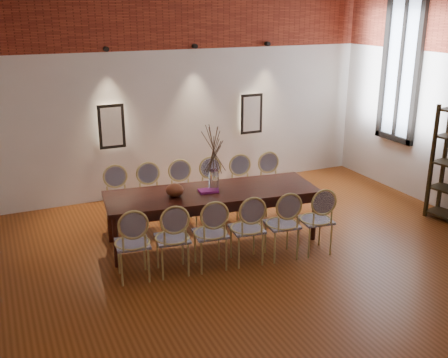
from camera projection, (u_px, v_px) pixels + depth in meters
name	position (u px, v px, depth m)	size (l,w,h in m)	color
floor	(281.00, 273.00, 6.62)	(7.00, 7.00, 0.02)	brown
wall_back	(182.00, 79.00, 9.06)	(7.00, 0.10, 4.00)	silver
brick_band_back	(181.00, 3.00, 8.60)	(7.00, 0.02, 1.50)	maroon
niche_left	(111.00, 126.00, 8.68)	(0.36, 0.06, 0.66)	#FFEAC6
niche_right	(251.00, 114.00, 9.70)	(0.36, 0.06, 0.66)	#FFEAC6
spot_fixture_left	(106.00, 49.00, 8.26)	(0.08, 0.08, 0.10)	black
spot_fixture_mid	(195.00, 46.00, 8.85)	(0.08, 0.08, 0.10)	black
spot_fixture_right	(267.00, 44.00, 9.39)	(0.08, 0.08, 0.10)	black
window_glass	(401.00, 70.00, 9.02)	(0.02, 0.78, 2.38)	silver
window_frame	(401.00, 70.00, 9.01)	(0.08, 0.90, 2.50)	black
window_mullion	(401.00, 70.00, 9.01)	(0.06, 0.06, 2.40)	black
dining_table	(212.00, 216.00, 7.39)	(2.94, 0.95, 0.75)	#35110B
chair_near_a	(132.00, 243.00, 6.33)	(0.44, 0.44, 0.94)	tan
chair_near_b	(172.00, 238.00, 6.47)	(0.44, 0.44, 0.94)	tan
chair_near_c	(210.00, 233.00, 6.61)	(0.44, 0.44, 0.94)	tan
chair_near_d	(247.00, 228.00, 6.75)	(0.44, 0.44, 0.94)	tan
chair_near_e	(282.00, 224.00, 6.89)	(0.44, 0.44, 0.94)	tan
chair_near_f	(316.00, 220.00, 7.03)	(0.44, 0.44, 0.94)	tan
chair_far_a	(118.00, 201.00, 7.70)	(0.44, 0.44, 0.94)	tan
chair_far_b	(151.00, 198.00, 7.84)	(0.44, 0.44, 0.94)	tan
chair_far_c	(183.00, 194.00, 7.97)	(0.44, 0.44, 0.94)	tan
chair_far_d	(214.00, 191.00, 8.11)	(0.44, 0.44, 0.94)	tan
chair_far_e	(244.00, 188.00, 8.25)	(0.44, 0.44, 0.94)	tan
chair_far_f	(273.00, 185.00, 8.39)	(0.44, 0.44, 0.94)	tan
vase	(214.00, 181.00, 7.23)	(0.14, 0.14, 0.30)	silver
dried_branches	(214.00, 149.00, 7.09)	(0.50, 0.50, 0.70)	#473728
bowl	(175.00, 190.00, 7.05)	(0.24, 0.24, 0.18)	brown
book	(208.00, 191.00, 7.25)	(0.26, 0.18, 0.03)	#902180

